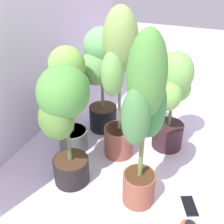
# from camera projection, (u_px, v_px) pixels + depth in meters

# --- Properties ---
(ground_plane) EXTENTS (8.00, 8.00, 0.00)m
(ground_plane) POSITION_uv_depth(u_px,v_px,m) (138.00, 162.00, 1.86)
(ground_plane) COLOR silver
(ground_plane) RESTS_ON ground
(mylar_back_wall) EXTENTS (3.20, 0.01, 2.00)m
(mylar_back_wall) POSITION_uv_depth(u_px,v_px,m) (11.00, 0.00, 1.62)
(mylar_back_wall) COLOR silver
(mylar_back_wall) RESTS_ON ground
(potted_plant_back_left) EXTENTS (0.31, 0.28, 0.77)m
(potted_plant_back_left) POSITION_uv_depth(u_px,v_px,m) (64.00, 117.00, 1.46)
(potted_plant_back_left) COLOR black
(potted_plant_back_left) RESTS_ON ground
(potted_plant_center) EXTENTS (0.27, 0.23, 1.01)m
(potted_plant_center) POSITION_uv_depth(u_px,v_px,m) (119.00, 81.00, 1.65)
(potted_plant_center) COLOR brown
(potted_plant_center) RESTS_ON ground
(potted_plant_back_center) EXTENTS (0.38, 0.31, 0.77)m
(potted_plant_back_center) POSITION_uv_depth(u_px,v_px,m) (69.00, 93.00, 1.76)
(potted_plant_back_center) COLOR slate
(potted_plant_back_center) RESTS_ON ground
(potted_plant_front_left) EXTENTS (0.33, 0.21, 1.00)m
(potted_plant_front_left) POSITION_uv_depth(u_px,v_px,m) (144.00, 116.00, 1.29)
(potted_plant_front_left) COLOR brown
(potted_plant_front_left) RESTS_ON ground
(potted_plant_front_right) EXTENTS (0.37, 0.29, 0.73)m
(potted_plant_front_right) POSITION_uv_depth(u_px,v_px,m) (172.00, 96.00, 1.80)
(potted_plant_front_right) COLOR #351E24
(potted_plant_front_right) RESTS_ON ground
(potted_plant_back_right) EXTENTS (0.38, 0.30, 0.82)m
(potted_plant_back_right) POSITION_uv_depth(u_px,v_px,m) (102.00, 72.00, 1.97)
(potted_plant_back_right) COLOR black
(potted_plant_back_right) RESTS_ON ground
(cell_phone) EXTENTS (0.16, 0.12, 0.01)m
(cell_phone) POSITION_uv_depth(u_px,v_px,m) (190.00, 205.00, 1.54)
(cell_phone) COLOR black
(cell_phone) RESTS_ON ground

